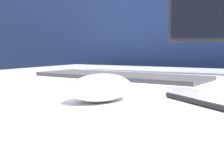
# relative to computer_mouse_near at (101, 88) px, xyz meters

# --- Properties ---
(computer_mouse_near) EXTENTS (0.09, 0.12, 0.04)m
(computer_mouse_near) POSITION_rel_computer_mouse_near_xyz_m (0.00, 0.00, 0.00)
(computer_mouse_near) COLOR white
(computer_mouse_near) RESTS_ON desk
(keyboard) EXTENTS (0.39, 0.17, 0.02)m
(keyboard) POSITION_rel_computer_mouse_near_xyz_m (-0.07, 0.18, -0.01)
(keyboard) COLOR silver
(keyboard) RESTS_ON desk
(pen) EXTENTS (0.11, 0.09, 0.01)m
(pen) POSITION_rel_computer_mouse_near_xyz_m (0.13, 0.04, -0.02)
(pen) COLOR black
(pen) RESTS_ON desk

